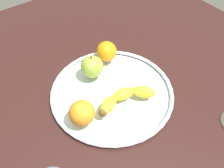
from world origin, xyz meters
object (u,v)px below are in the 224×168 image
Objects in this scene: banana at (124,98)px; apple at (92,67)px; fruit_bowl at (112,92)px; orange_back_left at (107,51)px; orange_center at (82,113)px.

banana is 2.40× the size of apple.
orange_back_left is (-7.25, -12.92, 4.40)cm from fruit_bowl.
orange_center is at bearing 47.95° from apple.
orange_back_left is at bearing -157.16° from apple.
fruit_bowl is 1.98× the size of banana.
orange_center reaches higher than banana.
orange_center is (20.61, 17.08, 0.18)cm from orange_back_left.
orange_back_left is at bearing -98.88° from banana.
apple reaches higher than banana.
fruit_bowl is at bearing -162.70° from orange_center.
banana is 2.82× the size of orange_back_left.
orange_center is (13.36, 4.16, 4.59)cm from fruit_bowl.
apple is at bearing 22.84° from orange_back_left.
orange_center reaches higher than fruit_bowl.
fruit_bowl is 14.72cm from orange_center.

